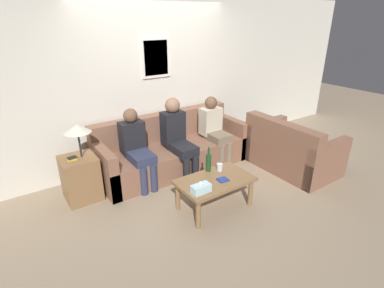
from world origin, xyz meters
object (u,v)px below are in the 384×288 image
(couch_side, at_px, (291,152))
(person_middle, at_px, (177,135))
(person_left, at_px, (136,146))
(person_right, at_px, (214,128))
(wine_bottle, at_px, (209,162))
(coffee_table, at_px, (215,183))
(couch_main, at_px, (172,150))
(drinking_glass, at_px, (220,167))

(couch_side, relative_size, person_middle, 1.14)
(person_left, height_order, person_right, person_left)
(couch_side, xyz_separation_m, wine_bottle, (-1.61, 0.07, 0.24))
(coffee_table, xyz_separation_m, person_left, (-0.54, 1.13, 0.25))
(wine_bottle, height_order, person_middle, person_middle)
(couch_main, distance_m, wine_bottle, 1.08)
(coffee_table, relative_size, wine_bottle, 2.82)
(couch_main, height_order, couch_side, same)
(person_middle, bearing_deg, drinking_glass, -84.48)
(coffee_table, bearing_deg, couch_main, 84.21)
(coffee_table, relative_size, person_middle, 0.80)
(drinking_glass, bearing_deg, person_middle, 95.52)
(couch_side, relative_size, drinking_glass, 14.12)
(couch_main, distance_m, drinking_glass, 1.14)
(wine_bottle, xyz_separation_m, person_left, (-0.61, 0.90, 0.06))
(drinking_glass, xyz_separation_m, person_right, (0.64, 0.94, 0.14))
(couch_side, bearing_deg, person_left, 66.38)
(couch_side, height_order, drinking_glass, couch_side)
(wine_bottle, height_order, person_left, person_left)
(person_middle, xyz_separation_m, person_right, (0.73, 0.02, -0.04))
(couch_side, distance_m, wine_bottle, 1.63)
(wine_bottle, xyz_separation_m, person_middle, (0.04, 0.84, 0.10))
(couch_side, distance_m, person_middle, 1.85)
(person_right, bearing_deg, person_middle, -178.25)
(person_left, height_order, person_middle, person_middle)
(couch_main, relative_size, drinking_glass, 25.41)
(couch_side, height_order, person_right, person_right)
(couch_side, relative_size, person_right, 1.23)
(couch_main, relative_size, person_middle, 2.05)
(couch_main, bearing_deg, coffee_table, -95.79)
(couch_main, relative_size, couch_side, 1.80)
(couch_side, xyz_separation_m, coffee_table, (-1.68, -0.16, 0.05))
(drinking_glass, bearing_deg, person_left, 126.98)
(person_left, bearing_deg, couch_main, 12.56)
(drinking_glass, distance_m, person_middle, 0.93)
(drinking_glass, relative_size, person_middle, 0.08)
(drinking_glass, distance_m, person_right, 1.14)
(wine_bottle, distance_m, person_right, 1.16)
(coffee_table, height_order, person_left, person_left)
(couch_main, bearing_deg, person_middle, -96.31)
(drinking_glass, xyz_separation_m, person_middle, (-0.09, 0.91, 0.18))
(couch_side, xyz_separation_m, person_middle, (-1.57, 0.91, 0.34))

